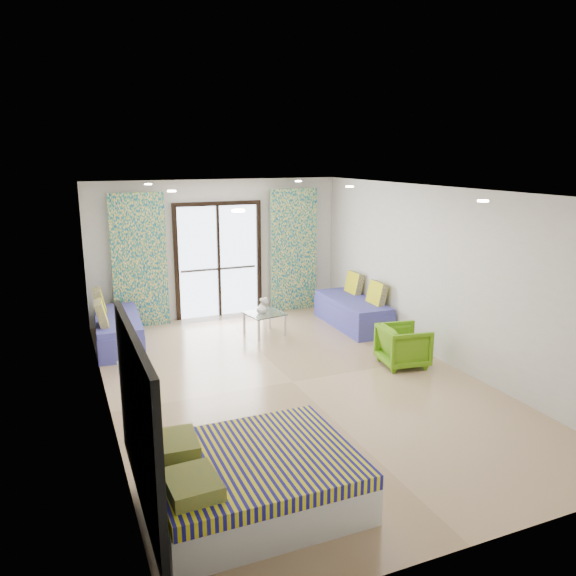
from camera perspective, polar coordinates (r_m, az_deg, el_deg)
name	(u,v)px	position (r m, az deg, el deg)	size (l,w,h in m)	color
floor	(293,382)	(8.12, 0.48, -9.51)	(5.00, 7.50, 0.01)	#987A5A
ceiling	(293,191)	(7.49, 0.52, 9.87)	(5.00, 7.50, 0.01)	silver
wall_back	(218,249)	(11.17, -7.14, 3.98)	(5.00, 0.01, 2.70)	silver
wall_front	(484,396)	(4.67, 19.31, -10.28)	(5.00, 0.01, 2.70)	silver
wall_left	(102,309)	(7.12, -18.33, -2.04)	(0.01, 7.50, 2.70)	silver
wall_right	(442,275)	(8.96, 15.35, 1.25)	(0.01, 7.50, 2.70)	silver
balcony_door	(218,254)	(11.16, -7.08, 3.49)	(1.76, 0.08, 2.28)	black
balcony_rail	(219,269)	(11.23, -7.05, 1.95)	(1.52, 0.03, 0.04)	#595451
curtain_left	(139,261)	(10.71, -14.87, 2.67)	(1.00, 0.10, 2.50)	silver
curtain_right	(294,250)	(11.53, 0.57, 3.87)	(1.00, 0.10, 2.50)	silver
downlight_a	(238,211)	(5.14, -5.07, 7.84)	(0.12, 0.12, 0.02)	#FFE0B2
downlight_b	(483,201)	(6.55, 19.19, 8.36)	(0.12, 0.12, 0.02)	#FFE0B2
downlight_c	(172,191)	(8.04, -11.73, 9.62)	(0.12, 0.12, 0.02)	#FFE0B2
downlight_d	(350,187)	(9.01, 6.28, 10.20)	(0.12, 0.12, 0.02)	#FFE0B2
downlight_e	(148,184)	(10.00, -14.02, 10.20)	(0.12, 0.12, 0.02)	#FFE0B2
downlight_f	(298,181)	(10.80, 1.06, 10.80)	(0.12, 0.12, 0.02)	#FFE0B2
headboard	(138,419)	(4.88, -15.02, -12.76)	(0.06, 2.10, 1.50)	black
switch_plate	(119,367)	(6.03, -16.81, -7.73)	(0.02, 0.10, 0.10)	silver
bed	(253,479)	(5.45, -3.62, -18.77)	(1.83, 1.49, 0.63)	silver
daybed_left	(117,330)	(9.92, -16.95, -4.06)	(0.82, 1.89, 0.91)	#41419C
daybed_right	(353,311)	(10.65, 6.62, -2.32)	(0.79, 1.91, 0.93)	#41419C
coffee_table	(264,315)	(10.05, -2.43, -2.78)	(0.71, 0.71, 0.71)	silver
vase	(261,308)	(9.99, -2.74, -2.07)	(0.18, 0.19, 0.18)	white
armchair	(403,344)	(8.79, 11.64, -5.57)	(0.67, 0.63, 0.69)	#599813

